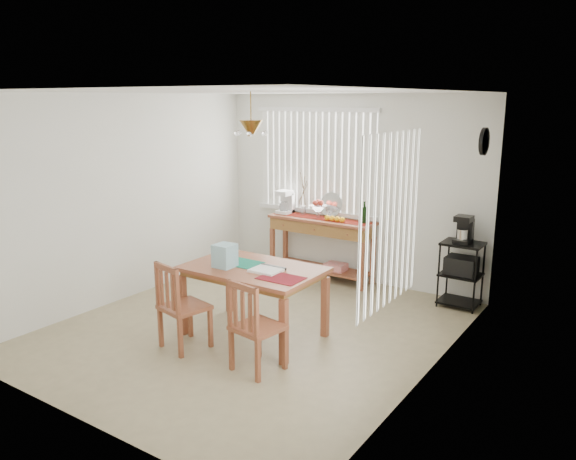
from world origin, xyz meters
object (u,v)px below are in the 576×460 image
Objects in this scene: sideboard at (322,234)px; chair_left at (181,307)px; cart_items at (464,230)px; dining_table at (253,275)px; wire_cart at (461,268)px; chair_right at (255,327)px.

chair_left is (-0.01, -2.82, -0.21)m from sideboard.
dining_table is (-1.59, -2.14, -0.29)m from cart_items.
wire_cart is at bearing 54.41° from chair_left.
chair_right is (0.52, -0.66, -0.24)m from dining_table.
cart_items is at bearing 90.00° from wire_cart.
wire_cart reaches higher than dining_table.
chair_right reaches higher than wire_cart.
wire_cart is at bearing 53.23° from dining_table.
chair_right is at bearing -51.95° from dining_table.
chair_right reaches higher than sideboard.
sideboard is at bearing 179.72° from wire_cart.
cart_items reaches higher than chair_right.
sideboard is at bearing 108.23° from chair_right.
cart_items is at bearing 54.50° from chair_left.
wire_cart is 0.56× the size of dining_table.
wire_cart is at bearing -90.00° from cart_items.
dining_table is 1.57× the size of chair_left.
chair_left is (-2.01, -2.82, -0.52)m from cart_items.
chair_left is at bearing -125.59° from wire_cart.
wire_cart is at bearing -0.28° from sideboard.
cart_items reaches higher than chair_left.
sideboard reaches higher than wire_cart.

